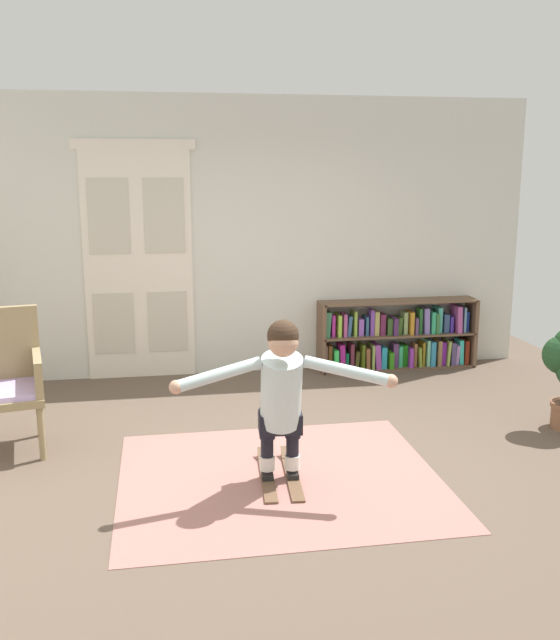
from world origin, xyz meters
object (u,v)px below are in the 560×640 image
bookshelf (398,338)px  person_skier (282,389)px  skis_pair (279,474)px  wicker_chair (1,377)px

bookshelf → person_skier: (-1.78, -2.71, 0.37)m
person_skier → bookshelf: bearing=56.7°
skis_pair → bookshelf: bearing=55.3°
skis_pair → person_skier: person_skier is taller
bookshelf → wicker_chair: bearing=-156.3°
bookshelf → wicker_chair: (-3.80, -1.66, 0.25)m
skis_pair → person_skier: size_ratio=0.56×
skis_pair → person_skier: bearing=-94.4°
skis_pair → person_skier: 0.70m
bookshelf → person_skier: size_ratio=1.19×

